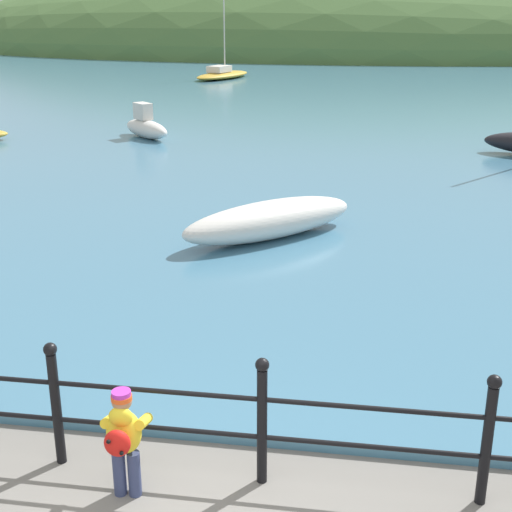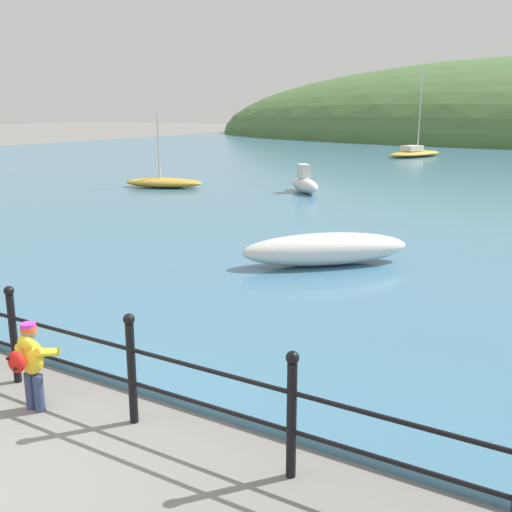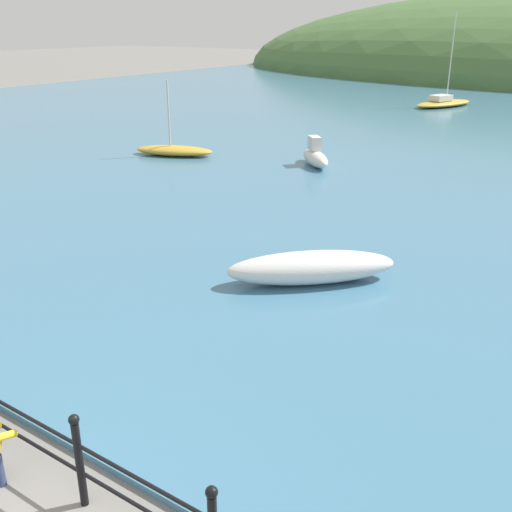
# 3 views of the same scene
# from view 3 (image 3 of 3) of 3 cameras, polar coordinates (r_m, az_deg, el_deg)

# --- Properties ---
(iron_railing) EXTENTS (11.29, 0.12, 1.21)m
(iron_railing) POSITION_cam_3_polar(r_m,az_deg,el_deg) (7.16, -16.51, -17.97)
(iron_railing) COLOR black
(iron_railing) RESTS_ON ground
(boat_green_fishing) EXTENTS (3.35, 2.21, 2.90)m
(boat_green_fishing) POSITION_cam_3_polar(r_m,az_deg,el_deg) (24.41, -7.80, 9.95)
(boat_green_fishing) COLOR gold
(boat_green_fishing) RESTS_ON water
(boat_red_dinghy) EXTENTS (3.15, 4.96, 5.54)m
(boat_red_dinghy) POSITION_cam_3_polar(r_m,az_deg,el_deg) (40.39, 17.41, 13.79)
(boat_red_dinghy) COLOR gold
(boat_red_dinghy) RESTS_ON water
(boat_nearest_quay) EXTENTS (3.17, 3.05, 0.65)m
(boat_nearest_quay) POSITION_cam_3_polar(r_m,az_deg,el_deg) (12.21, 5.30, -1.08)
(boat_nearest_quay) COLOR silver
(boat_nearest_quay) RESTS_ON water
(boat_far_right) EXTENTS (2.06, 2.02, 1.05)m
(boat_far_right) POSITION_cam_3_polar(r_m,az_deg,el_deg) (22.47, 5.67, 9.42)
(boat_far_right) COLOR silver
(boat_far_right) RESTS_ON water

